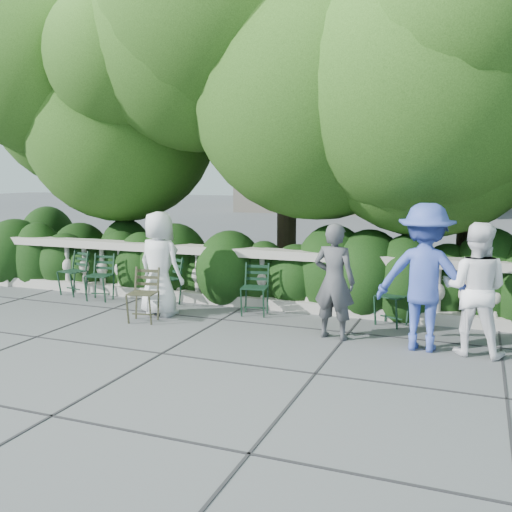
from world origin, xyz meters
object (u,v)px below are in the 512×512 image
(chair_d, at_px, (253,317))
(person_casual_man, at_px, (475,289))
(chair_b, at_px, (67,296))
(chair_f, at_px, (386,327))
(chair_weathered, at_px, (140,324))
(person_businessman, at_px, (160,264))
(chair_a, at_px, (96,302))
(chair_c, at_px, (160,306))
(person_woman_grey, at_px, (334,281))
(person_older_blue, at_px, (425,277))

(chair_d, relative_size, person_casual_man, 0.50)
(chair_b, bearing_deg, chair_f, 12.50)
(chair_d, xyz_separation_m, chair_f, (2.05, 0.17, 0.00))
(chair_weathered, xyz_separation_m, person_businessman, (-0.00, 0.61, 0.83))
(chair_a, bearing_deg, chair_b, 159.06)
(chair_a, height_order, chair_f, same)
(chair_a, relative_size, person_casual_man, 0.50)
(person_businessman, relative_size, person_casual_man, 1.00)
(chair_d, bearing_deg, person_businessman, -173.75)
(chair_a, distance_m, chair_b, 0.81)
(chair_d, distance_m, person_businessman, 1.70)
(chair_c, xyz_separation_m, person_casual_man, (5.02, -0.84, 0.83))
(chair_a, relative_size, chair_weathered, 1.00)
(chair_c, bearing_deg, person_woman_grey, 9.47)
(chair_weathered, height_order, person_businessman, person_businessman)
(chair_f, xyz_separation_m, person_casual_man, (1.19, -0.88, 0.83))
(chair_a, bearing_deg, chair_f, -5.24)
(person_woman_grey, bearing_deg, person_businessman, 2.79)
(chair_d, bearing_deg, person_woman_grey, -33.92)
(chair_d, relative_size, person_businessman, 0.51)
(chair_c, xyz_separation_m, person_woman_grey, (3.23, -0.80, 0.80))
(person_businessman, bearing_deg, person_older_blue, -172.15)
(chair_f, xyz_separation_m, person_businessman, (-3.48, -0.58, 0.83))
(chair_weathered, height_order, person_casual_man, person_casual_man)
(chair_weathered, bearing_deg, chair_b, 142.54)
(chair_f, bearing_deg, chair_b, -158.42)
(chair_a, bearing_deg, person_businessman, -21.51)
(chair_d, bearing_deg, chair_a, 170.76)
(chair_f, height_order, person_casual_man, person_casual_man)
(person_businessman, bearing_deg, chair_weathered, 102.66)
(person_woman_grey, bearing_deg, chair_weathered, 14.94)
(chair_d, xyz_separation_m, chair_weathered, (-1.43, -1.02, 0.00))
(chair_c, height_order, person_older_blue, person_older_blue)
(chair_a, distance_m, person_older_blue, 5.74)
(chair_c, bearing_deg, chair_weathered, -49.88)
(chair_f, bearing_deg, person_older_blue, -34.73)
(chair_b, height_order, person_older_blue, person_older_blue)
(person_businessman, bearing_deg, chair_b, -1.68)
(chair_c, bearing_deg, chair_b, -157.66)
(chair_c, height_order, person_woman_grey, person_woman_grey)
(chair_d, height_order, person_woman_grey, person_woman_grey)
(person_casual_man, bearing_deg, chair_b, -0.49)
(chair_b, relative_size, person_businessman, 0.51)
(chair_f, bearing_deg, chair_d, -153.62)
(chair_b, distance_m, chair_weathered, 2.62)
(chair_a, bearing_deg, person_casual_man, -13.68)
(chair_c, distance_m, person_older_blue, 4.60)
(chair_weathered, relative_size, person_casual_man, 0.50)
(chair_b, bearing_deg, person_casual_man, 5.39)
(chair_b, xyz_separation_m, person_older_blue, (6.41, -0.89, 0.94))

